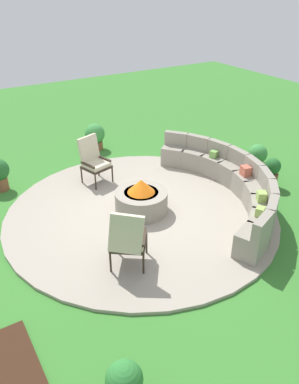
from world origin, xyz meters
The scene contains 10 objects.
ground_plane centered at (0.00, 0.00, 0.00)m, with size 24.00×24.00×0.00m, color #387A2D.
patio_circle centered at (0.00, 0.00, 0.03)m, with size 5.62×5.62×0.06m, color #9E9384.
fire_pit centered at (0.00, 0.00, 0.34)m, with size 1.09×1.09×0.73m.
curved_stone_bench centered at (0.52, 1.96, 0.39)m, with size 4.46×2.11×0.83m.
lounge_chair_front_left centered at (-1.73, -0.27, 0.63)m, with size 0.70×0.68×1.11m.
lounge_chair_front_right centered at (1.39, -1.07, 0.62)m, with size 0.81×0.84×1.13m.
potted_plant_0 centered at (3.46, -2.26, 0.35)m, with size 0.43×0.43×0.65m.
potted_plant_2 centered at (0.56, 3.20, 0.38)m, with size 0.39×0.39×0.71m.
potted_plant_3 centered at (-0.22, 3.52, 0.38)m, with size 0.48×0.48×0.71m.
potted_plant_4 centered at (-3.65, 0.63, 0.41)m, with size 0.57×0.57×0.75m.
Camera 1 is at (5.91, -3.44, 4.36)m, focal length 35.98 mm.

